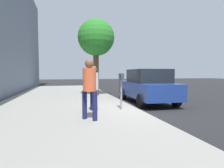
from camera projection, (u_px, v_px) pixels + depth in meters
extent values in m
plane|color=#232326|center=(134.00, 110.00, 7.87)|extent=(80.00, 80.00, 0.00)
cube|color=gray|center=(61.00, 112.00, 7.15)|extent=(28.00, 6.00, 0.15)
cylinder|color=gray|center=(121.00, 95.00, 7.20)|extent=(0.07, 0.07, 1.15)
cube|color=#383D42|center=(122.00, 77.00, 7.06)|extent=(0.16, 0.11, 0.26)
cube|color=#383D42|center=(121.00, 77.00, 7.26)|extent=(0.16, 0.11, 0.26)
cube|color=#268C33|center=(124.00, 76.00, 7.08)|extent=(0.10, 0.01, 0.10)
cube|color=#268C33|center=(122.00, 76.00, 7.27)|extent=(0.10, 0.01, 0.10)
cylinder|color=#191E4C|center=(92.00, 100.00, 7.07)|extent=(0.15, 0.15, 0.81)
cylinder|color=#191E4C|center=(95.00, 101.00, 6.73)|extent=(0.15, 0.15, 0.81)
cylinder|color=silver|center=(93.00, 81.00, 6.86)|extent=(0.37, 0.37, 0.64)
sphere|color=brown|center=(93.00, 69.00, 6.83)|extent=(0.25, 0.25, 0.25)
cylinder|color=#191E4C|center=(85.00, 105.00, 5.73)|extent=(0.15, 0.15, 0.88)
cylinder|color=#191E4C|center=(95.00, 106.00, 5.51)|extent=(0.15, 0.15, 0.88)
cylinder|color=#D85933|center=(89.00, 80.00, 5.57)|extent=(0.40, 0.40, 0.70)
sphere|color=brown|center=(89.00, 64.00, 5.55)|extent=(0.27, 0.27, 0.27)
cube|color=navy|center=(147.00, 89.00, 9.78)|extent=(4.45, 1.95, 0.76)
cube|color=black|center=(148.00, 76.00, 9.54)|extent=(2.24, 1.75, 0.68)
cylinder|color=black|center=(123.00, 94.00, 11.01)|extent=(0.67, 0.24, 0.66)
cylinder|color=black|center=(151.00, 93.00, 11.38)|extent=(0.67, 0.24, 0.66)
cylinder|color=black|center=(141.00, 101.00, 8.22)|extent=(0.67, 0.24, 0.66)
cylinder|color=black|center=(176.00, 100.00, 8.59)|extent=(0.67, 0.24, 0.66)
cylinder|color=brown|center=(96.00, 72.00, 11.78)|extent=(0.32, 0.32, 2.98)
sphere|color=#2A7E27|center=(96.00, 37.00, 11.64)|extent=(2.31, 2.31, 2.31)
cylinder|color=black|center=(94.00, 69.00, 15.34)|extent=(0.12, 0.12, 3.60)
cube|color=black|center=(96.00, 52.00, 15.31)|extent=(0.24, 0.20, 0.76)
sphere|color=red|center=(98.00, 49.00, 15.32)|extent=(0.14, 0.14, 0.14)
sphere|color=orange|center=(98.00, 52.00, 15.33)|extent=(0.14, 0.14, 0.14)
sphere|color=green|center=(98.00, 55.00, 15.35)|extent=(0.14, 0.14, 0.14)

